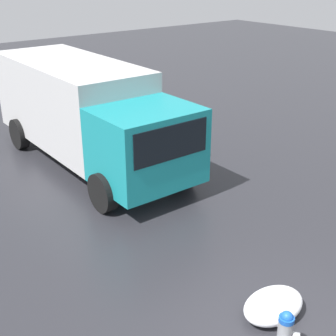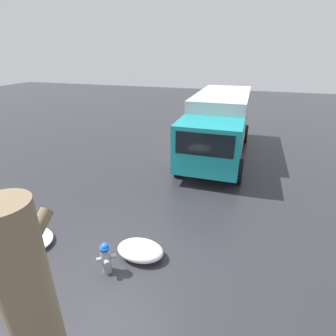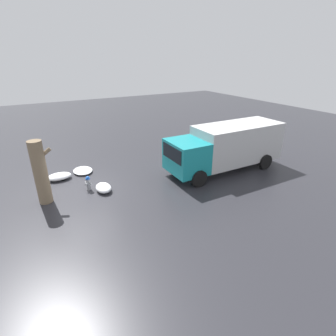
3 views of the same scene
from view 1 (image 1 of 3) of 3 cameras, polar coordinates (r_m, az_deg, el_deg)
name	(u,v)px [view 1 (image 1 of 3)]	position (r m, az deg, el deg)	size (l,w,h in m)	color
fire_hydrant	(285,333)	(7.06, 14.09, -18.94)	(0.35, 0.38, 0.76)	gray
delivery_truck	(85,110)	(12.80, -10.06, 7.01)	(7.24, 2.60, 2.67)	teal
snow_pile_curbside	(273,305)	(7.79, 12.72, -16.02)	(0.74, 1.10, 0.37)	white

